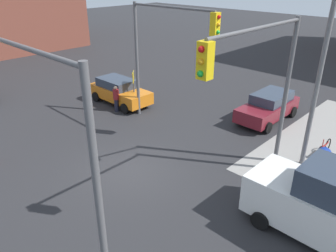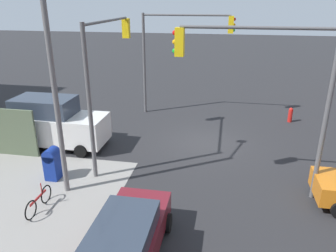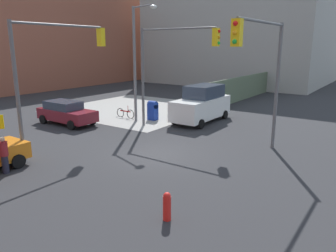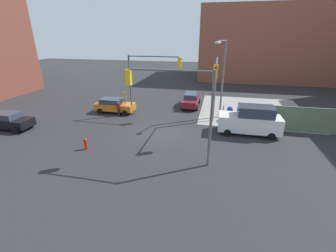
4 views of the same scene
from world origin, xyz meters
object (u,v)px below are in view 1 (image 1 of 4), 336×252
at_px(coupe_maroon, 268,106).
at_px(bicycle_at_crosswalk, 133,93).
at_px(pedestrian_crossing, 116,98).
at_px(traffic_signal_nw_corner, 164,42).
at_px(street_lamp_corner, 316,63).
at_px(bicycle_leaning_on_fence, 323,149).
at_px(traffic_signal_se_corner, 41,119).
at_px(traffic_signal_ne_corner, 261,79).
at_px(mailbox_blue, 320,164).
at_px(sedan_orange, 119,91).

height_order(coupe_maroon, bicycle_at_crosswalk, coupe_maroon).
height_order(pedestrian_crossing, bicycle_at_crosswalk, pedestrian_crossing).
bearing_deg(pedestrian_crossing, traffic_signal_nw_corner, 68.51).
distance_m(traffic_signal_nw_corner, street_lamp_corner, 7.46).
bearing_deg(bicycle_leaning_on_fence, traffic_signal_se_corner, -105.86).
xyz_separation_m(street_lamp_corner, bicycle_leaning_on_fence, (0.51, 1.75, -4.35)).
distance_m(street_lamp_corner, bicycle_at_crosswalk, 12.67).
bearing_deg(traffic_signal_ne_corner, bicycle_leaning_on_fence, 77.33).
height_order(street_lamp_corner, coupe_maroon, street_lamp_corner).
relative_size(traffic_signal_se_corner, bicycle_leaning_on_fence, 3.71).
xyz_separation_m(traffic_signal_ne_corner, bicycle_at_crosswalk, (-11.30, 3.70, -4.30)).
xyz_separation_m(traffic_signal_nw_corner, traffic_signal_se_corner, (4.59, -9.00, 0.01)).
relative_size(bicycle_leaning_on_fence, bicycle_at_crosswalk, 1.00).
xyz_separation_m(traffic_signal_ne_corner, coupe_maroon, (-2.87, 6.84, -3.80)).
bearing_deg(coupe_maroon, traffic_signal_nw_corner, -130.37).
relative_size(traffic_signal_se_corner, bicycle_at_crosswalk, 3.71).
height_order(mailbox_blue, pedestrian_crossing, pedestrian_crossing).
distance_m(traffic_signal_se_corner, coupe_maroon, 14.18).
xyz_separation_m(mailbox_blue, coupe_maroon, (-4.57, 4.14, 0.08)).
height_order(pedestrian_crossing, bicycle_leaning_on_fence, pedestrian_crossing).
bearing_deg(bicycle_leaning_on_fence, coupe_maroon, 153.94).
xyz_separation_m(traffic_signal_nw_corner, bicycle_leaning_on_fence, (7.92, 2.70, -4.30)).
bearing_deg(traffic_signal_nw_corner, traffic_signal_se_corner, -62.96).
distance_m(mailbox_blue, sedan_orange, 12.95).
bearing_deg(traffic_signal_ne_corner, sedan_orange, 167.40).
distance_m(traffic_signal_nw_corner, bicycle_leaning_on_fence, 9.40).
relative_size(traffic_signal_nw_corner, bicycle_at_crosswalk, 3.71).
height_order(traffic_signal_se_corner, coupe_maroon, traffic_signal_se_corner).
relative_size(street_lamp_corner, coupe_maroon, 1.78).
bearing_deg(street_lamp_corner, traffic_signal_ne_corner, -100.56).
distance_m(traffic_signal_ne_corner, bicycle_at_crosswalk, 12.65).
height_order(traffic_signal_ne_corner, pedestrian_crossing, traffic_signal_ne_corner).
xyz_separation_m(bicycle_leaning_on_fence, bicycle_at_crosswalk, (-12.40, -1.20, 0.00)).
xyz_separation_m(traffic_signal_nw_corner, traffic_signal_ne_corner, (6.82, -2.20, 0.00)).
bearing_deg(traffic_signal_se_corner, traffic_signal_ne_corner, 71.89).
height_order(traffic_signal_se_corner, mailbox_blue, traffic_signal_se_corner).
bearing_deg(traffic_signal_nw_corner, traffic_signal_ne_corner, -17.87).
bearing_deg(traffic_signal_ne_corner, coupe_maroon, 112.80).
relative_size(sedan_orange, pedestrian_crossing, 2.72).
bearing_deg(sedan_orange, street_lamp_corner, 3.06).
bearing_deg(bicycle_leaning_on_fence, bicycle_at_crosswalk, -174.49).
relative_size(traffic_signal_ne_corner, bicycle_at_crosswalk, 3.71).
bearing_deg(traffic_signal_se_corner, traffic_signal_nw_corner, 117.04).
height_order(traffic_signal_se_corner, traffic_signal_ne_corner, same).
relative_size(traffic_signal_se_corner, coupe_maroon, 1.45).
bearing_deg(pedestrian_crossing, coupe_maroon, 92.86).
relative_size(mailbox_blue, bicycle_leaning_on_fence, 0.82).
distance_m(street_lamp_corner, mailbox_blue, 4.12).
bearing_deg(pedestrian_crossing, traffic_signal_se_corner, 11.36).
bearing_deg(bicycle_leaning_on_fence, traffic_signal_ne_corner, -102.67).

